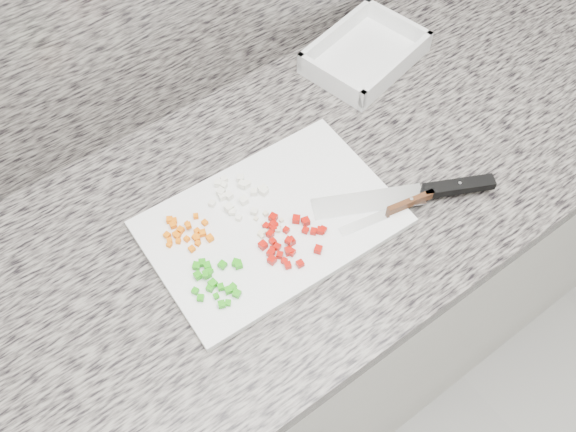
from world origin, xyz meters
The scene contains 11 objects.
cabinet centered at (0.00, 1.44, 0.43)m, with size 3.92×0.62×0.86m, color white.
countertop centered at (0.00, 1.44, 0.88)m, with size 3.96×0.64×0.04m, color slate.
cutting_board centered at (-0.02, 1.41, 0.91)m, with size 0.41×0.28×0.01m, color silver.
carrot_pile centered at (-0.15, 1.47, 0.92)m, with size 0.08×0.08×0.02m.
onion_pile centered at (-0.04, 1.48, 0.92)m, with size 0.10×0.10×0.01m.
green_pepper_pile centered at (-0.16, 1.37, 0.92)m, with size 0.10×0.10×0.02m.
red_pepper_pile centered at (-0.03, 1.36, 0.92)m, with size 0.12×0.11×0.02m.
garlic_pile centered at (-0.04, 1.40, 0.92)m, with size 0.05×0.05×0.01m.
chef_knife centered at (0.23, 1.29, 0.92)m, with size 0.30×0.17×0.02m.
paring_knife centered at (0.16, 1.30, 0.92)m, with size 0.18×0.05×0.02m.
tray centered at (0.36, 1.62, 0.92)m, with size 0.26×0.21×0.05m.
Camera 1 is at (-0.36, 0.91, 1.82)m, focal length 40.00 mm.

